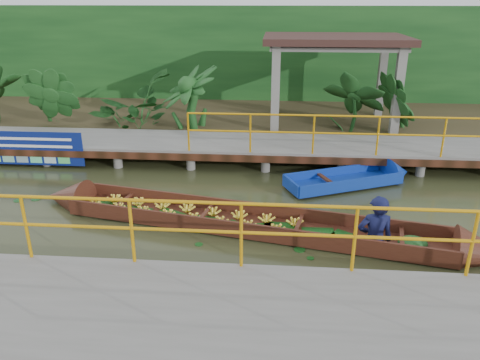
{
  "coord_description": "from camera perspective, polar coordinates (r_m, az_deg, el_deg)",
  "views": [
    {
      "loc": [
        1.25,
        -8.96,
        4.34
      ],
      "look_at": [
        0.5,
        0.5,
        0.6
      ],
      "focal_mm": 35.0,
      "sensor_mm": 36.0,
      "label": 1
    }
  ],
  "objects": [
    {
      "name": "tropical_plants",
      "position": [
        14.87,
        -6.99,
        9.64
      ],
      "size": [
        14.39,
        1.39,
        1.74
      ],
      "color": "#133C16",
      "rests_on": "ground"
    },
    {
      "name": "far_dock",
      "position": [
        13.04,
        -1.08,
        4.27
      ],
      "size": [
        16.0,
        2.06,
        1.66
      ],
      "color": "slate",
      "rests_on": "ground"
    },
    {
      "name": "foliage_backdrop",
      "position": [
        19.15,
        0.79,
        14.5
      ],
      "size": [
        30.0,
        0.8,
        4.0
      ],
      "primitive_type": "cube",
      "color": "#133C16",
      "rests_on": "ground"
    },
    {
      "name": "blue_banner",
      "position": [
        13.72,
        -24.3,
        3.57
      ],
      "size": [
        2.96,
        0.04,
        0.92
      ],
      "color": "navy",
      "rests_on": "ground"
    },
    {
      "name": "pavilion",
      "position": [
        15.44,
        11.45,
        15.45
      ],
      "size": [
        4.4,
        3.0,
        3.0
      ],
      "color": "slate",
      "rests_on": "ground"
    },
    {
      "name": "vendor_boat",
      "position": [
        9.22,
        3.55,
        -4.7
      ],
      "size": [
        9.47,
        2.87,
        2.25
      ],
      "rotation": [
        0.0,
        0.0,
        -0.21
      ],
      "color": "#38190F",
      "rests_on": "ground"
    },
    {
      "name": "land_strip",
      "position": [
        17.01,
        0.2,
        7.52
      ],
      "size": [
        30.0,
        8.0,
        0.45
      ],
      "primitive_type": "cube",
      "color": "#312A18",
      "rests_on": "ground"
    },
    {
      "name": "ground",
      "position": [
        10.04,
        -3.08,
        -4.15
      ],
      "size": [
        80.0,
        80.0,
        0.0
      ],
      "primitive_type": "plane",
      "color": "#2D3219",
      "rests_on": "ground"
    },
    {
      "name": "moored_blue_boat",
      "position": [
        12.08,
        15.69,
        0.34
      ],
      "size": [
        3.36,
        2.11,
        0.79
      ],
      "rotation": [
        0.0,
        0.0,
        0.42
      ],
      "color": "navy",
      "rests_on": "ground"
    },
    {
      "name": "near_dock",
      "position": [
        6.25,
        1.22,
        -18.76
      ],
      "size": [
        18.0,
        2.4,
        1.73
      ],
      "color": "slate",
      "rests_on": "ground"
    }
  ]
}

